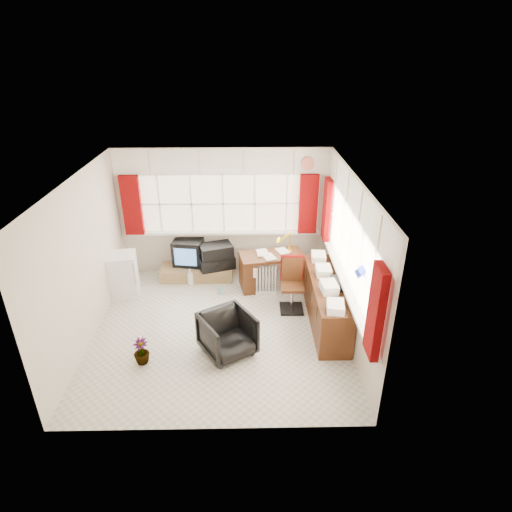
{
  "coord_description": "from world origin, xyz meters",
  "views": [
    {
      "loc": [
        0.47,
        -5.69,
        4.17
      ],
      "look_at": [
        0.59,
        0.55,
        1.05
      ],
      "focal_mm": 30.0,
      "sensor_mm": 36.0,
      "label": 1
    }
  ],
  "objects": [
    {
      "name": "spray_bottle_b",
      "position": [
        -0.05,
        1.11,
        0.09
      ],
      "size": [
        0.1,
        0.1,
        0.17
      ],
      "primitive_type": "imported",
      "rotation": [
        0.0,
        0.0,
        -0.29
      ],
      "color": "#80BFB7",
      "rests_on": "ground"
    },
    {
      "name": "tv_bench",
      "position": [
        -0.55,
        1.72,
        0.12
      ],
      "size": [
        1.4,
        0.5,
        0.25
      ],
      "primitive_type": "cube",
      "color": "olive",
      "rests_on": "ground"
    },
    {
      "name": "hifi_stack",
      "position": [
        -0.16,
        1.69,
        0.48
      ],
      "size": [
        0.76,
        0.61,
        0.48
      ],
      "color": "black",
      "rests_on": "tv_bench"
    },
    {
      "name": "window_right",
      "position": [
        1.94,
        0.0,
        0.95
      ],
      "size": [
        0.12,
        3.7,
        3.6
      ],
      "color": "beige",
      "rests_on": "room_walls"
    },
    {
      "name": "mini_fridge",
      "position": [
        -1.8,
        1.13,
        0.41
      ],
      "size": [
        0.55,
        0.55,
        0.81
      ],
      "color": "white",
      "rests_on": "ground"
    },
    {
      "name": "office_chair",
      "position": [
        0.15,
        -0.57,
        0.33
      ],
      "size": [
        0.97,
        0.98,
        0.66
      ],
      "primitive_type": "imported",
      "rotation": [
        0.0,
        0.0,
        0.55
      ],
      "color": "black",
      "rests_on": "ground"
    },
    {
      "name": "window_back",
      "position": [
        0.0,
        1.94,
        0.95
      ],
      "size": [
        3.7,
        0.12,
        3.6
      ],
      "color": "beige",
      "rests_on": "room_walls"
    },
    {
      "name": "ground",
      "position": [
        0.0,
        0.0,
        0.0
      ],
      "size": [
        4.0,
        4.0,
        0.0
      ],
      "primitive_type": "plane",
      "color": "beige",
      "rests_on": "ground"
    },
    {
      "name": "desk_lamp",
      "position": [
        1.23,
        1.5,
        0.96
      ],
      "size": [
        0.17,
        0.15,
        0.42
      ],
      "color": "#E7AD09",
      "rests_on": "desk"
    },
    {
      "name": "radiator",
      "position": [
        0.78,
        1.1,
        0.23
      ],
      "size": [
        0.38,
        0.16,
        0.57
      ],
      "color": "white",
      "rests_on": "ground"
    },
    {
      "name": "credenza",
      "position": [
        1.73,
        0.2,
        0.39
      ],
      "size": [
        0.5,
        2.0,
        0.85
      ],
      "color": "#582C14",
      "rests_on": "ground"
    },
    {
      "name": "overhead_cabinets",
      "position": [
        0.98,
        0.98,
        2.25
      ],
      "size": [
        3.98,
        3.98,
        0.48
      ],
      "color": "white",
      "rests_on": "room_walls"
    },
    {
      "name": "crt_tv",
      "position": [
        -0.7,
        1.88,
        0.51
      ],
      "size": [
        0.63,
        0.6,
        0.51
      ],
      "color": "black",
      "rests_on": "tv_bench"
    },
    {
      "name": "room_walls",
      "position": [
        0.0,
        0.0,
        1.5
      ],
      "size": [
        4.0,
        4.0,
        4.0
      ],
      "color": "beige",
      "rests_on": "ground"
    },
    {
      "name": "desk",
      "position": [
        0.9,
        1.37,
        0.37
      ],
      "size": [
        1.25,
        0.78,
        0.7
      ],
      "color": "#582C14",
      "rests_on": "ground"
    },
    {
      "name": "curtains",
      "position": [
        0.92,
        0.93,
        1.46
      ],
      "size": [
        3.83,
        3.83,
        1.15
      ],
      "color": "#810707",
      "rests_on": "room_walls"
    },
    {
      "name": "file_tray",
      "position": [
        1.86,
        0.06,
        0.81
      ],
      "size": [
        0.32,
        0.38,
        0.11
      ],
      "primitive_type": "cube",
      "rotation": [
        0.0,
        0.0,
        -0.17
      ],
      "color": "black",
      "rests_on": "credenza"
    },
    {
      "name": "spray_bottle_a",
      "position": [
        -0.65,
        1.46,
        0.16
      ],
      "size": [
        0.14,
        0.15,
        0.33
      ],
      "primitive_type": "imported",
      "rotation": [
        0.0,
        0.0,
        -0.15
      ],
      "color": "silver",
      "rests_on": "ground"
    },
    {
      "name": "flower_vase",
      "position": [
        -1.09,
        -0.78,
        0.2
      ],
      "size": [
        0.3,
        0.3,
        0.4
      ],
      "primitive_type": "imported",
      "rotation": [
        0.0,
        0.0,
        -0.41
      ],
      "color": "black",
      "rests_on": "ground"
    },
    {
      "name": "task_chair",
      "position": [
        1.21,
        0.66,
        0.51
      ],
      "size": [
        0.4,
        0.43,
        0.96
      ],
      "color": "black",
      "rests_on": "ground"
    }
  ]
}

